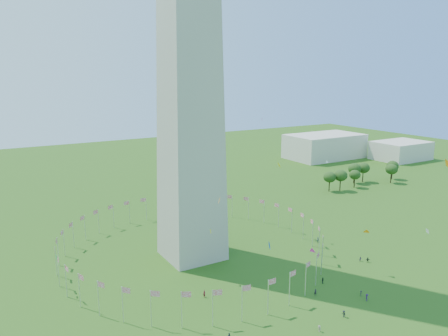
# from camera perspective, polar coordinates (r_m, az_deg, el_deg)

# --- Properties ---
(ground) EXTENTS (600.00, 600.00, 0.00)m
(ground) POSITION_cam_1_polar(r_m,az_deg,el_deg) (103.65, 9.22, -20.82)
(ground) COLOR #224B11
(ground) RESTS_ON ground
(flag_ring) EXTENTS (80.24, 80.24, 9.00)m
(flag_ring) POSITION_cam_1_polar(r_m,az_deg,el_deg) (139.00, -4.18, -9.64)
(flag_ring) COLOR silver
(flag_ring) RESTS_ON ground
(gov_building_east_a) EXTENTS (50.00, 30.00, 16.00)m
(gov_building_east_a) POSITION_cam_1_polar(r_m,az_deg,el_deg) (302.84, 12.98, 2.80)
(gov_building_east_a) COLOR beige
(gov_building_east_a) RESTS_ON ground
(gov_building_east_b) EXTENTS (35.00, 25.00, 12.00)m
(gov_building_east_b) POSITION_cam_1_polar(r_m,az_deg,el_deg) (313.10, 22.09, 2.14)
(gov_building_east_b) COLOR beige
(gov_building_east_b) RESTS_ON ground
(crowd) EXTENTS (88.36, 64.93, 2.00)m
(crowd) POSITION_cam_1_polar(r_m,az_deg,el_deg) (109.56, 14.44, -18.56)
(crowd) COLOR gray
(crowd) RESTS_ON ground
(kites_aloft) EXTENTS (110.38, 71.81, 37.29)m
(kites_aloft) POSITION_cam_1_polar(r_m,az_deg,el_deg) (119.79, 8.90, -6.05)
(kites_aloft) COLOR orange
(kites_aloft) RESTS_ON ground
(tree_line_east) EXTENTS (53.39, 15.94, 10.41)m
(tree_line_east) POSITION_cam_1_polar(r_m,az_deg,el_deg) (234.51, 17.56, -0.94)
(tree_line_east) COLOR #2C541C
(tree_line_east) RESTS_ON ground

